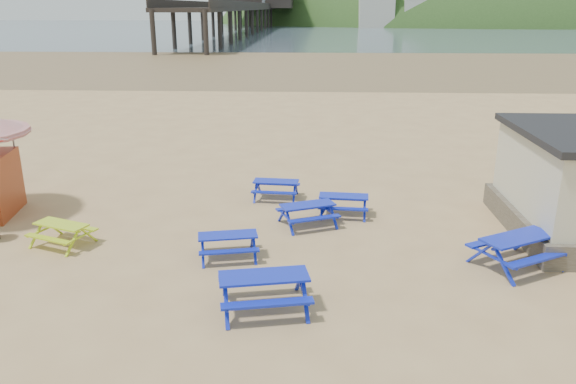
{
  "coord_description": "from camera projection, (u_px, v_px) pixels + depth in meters",
  "views": [
    {
      "loc": [
        0.88,
        -15.02,
        6.48
      ],
      "look_at": [
        0.1,
        1.5,
        1.0
      ],
      "focal_mm": 35.0,
      "sensor_mm": 36.0,
      "label": 1
    }
  ],
  "objects": [
    {
      "name": "picnic_table_blue_e",
      "position": [
        264.0,
        292.0,
        12.52
      ],
      "size": [
        2.26,
        1.96,
        0.83
      ],
      "rotation": [
        0.0,
        0.0,
        0.2
      ],
      "color": "#0236B4",
      "rests_on": "ground"
    },
    {
      "name": "headland_town",
      "position": [
        529.0,
        48.0,
        233.2
      ],
      "size": [
        264.0,
        144.0,
        108.0
      ],
      "color": "#2D4C1E",
      "rests_on": "ground"
    },
    {
      "name": "picnic_table_yellow",
      "position": [
        62.0,
        234.0,
        15.94
      ],
      "size": [
        1.9,
        1.73,
        0.65
      ],
      "rotation": [
        0.0,
        0.0,
        -0.37
      ],
      "color": "#B1CF1F",
      "rests_on": "ground"
    },
    {
      "name": "wet_sand",
      "position": [
        308.0,
        62.0,
        68.47
      ],
      "size": [
        400.0,
        400.0,
        0.0
      ],
      "primitive_type": "plane",
      "color": "olive",
      "rests_on": "ground"
    },
    {
      "name": "picnic_table_blue_b",
      "position": [
        276.0,
        190.0,
        19.8
      ],
      "size": [
        1.67,
        1.4,
        0.66
      ],
      "rotation": [
        0.0,
        0.0,
        -0.08
      ],
      "color": "#0236B4",
      "rests_on": "ground"
    },
    {
      "name": "picnic_table_blue_c",
      "position": [
        343.0,
        205.0,
        18.26
      ],
      "size": [
        1.68,
        1.4,
        0.66
      ],
      "rotation": [
        0.0,
        0.0,
        -0.08
      ],
      "color": "#0236B4",
      "rests_on": "ground"
    },
    {
      "name": "picnic_table_blue_d",
      "position": [
        228.0,
        246.0,
        15.16
      ],
      "size": [
        1.8,
        1.56,
        0.66
      ],
      "rotation": [
        0.0,
        0.0,
        0.2
      ],
      "color": "#0236B4",
      "rests_on": "ground"
    },
    {
      "name": "picnic_table_blue_a",
      "position": [
        308.0,
        215.0,
        17.36
      ],
      "size": [
        2.05,
        1.88,
        0.7
      ],
      "rotation": [
        0.0,
        0.0,
        0.4
      ],
      "color": "#0236B4",
      "rests_on": "ground"
    },
    {
      "name": "ground",
      "position": [
        282.0,
        241.0,
        16.32
      ],
      "size": [
        400.0,
        400.0,
        0.0
      ],
      "primitive_type": "plane",
      "color": "tan",
      "rests_on": "ground"
    },
    {
      "name": "sea",
      "position": [
        313.0,
        28.0,
        177.52
      ],
      "size": [
        400.0,
        400.0,
        0.0
      ],
      "primitive_type": "plane",
      "color": "#4A5C69",
      "rests_on": "ground"
    },
    {
      "name": "picnic_table_blue_f",
      "position": [
        517.0,
        252.0,
        14.56
      ],
      "size": [
        2.57,
        2.42,
        0.85
      ],
      "rotation": [
        0.0,
        0.0,
        0.51
      ],
      "color": "#0236B4",
      "rests_on": "ground"
    },
    {
      "name": "pier",
      "position": [
        258.0,
        10.0,
        184.41
      ],
      "size": [
        24.0,
        220.0,
        39.29
      ],
      "color": "black",
      "rests_on": "ground"
    }
  ]
}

